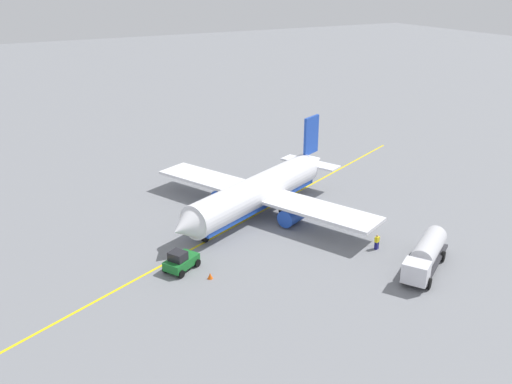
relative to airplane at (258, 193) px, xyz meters
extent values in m
plane|color=slate|center=(0.41, 0.19, -2.79)|extent=(400.00, 400.00, 0.00)
cylinder|color=white|center=(0.41, 0.19, 0.19)|extent=(22.00, 12.85, 3.95)
cube|color=#1E47B7|center=(0.41, 0.19, -0.90)|extent=(20.57, 11.69, 1.10)
cone|color=white|center=(11.72, 5.33, 0.19)|extent=(4.40, 4.73, 3.79)
cone|color=white|center=(-11.47, -5.21, 0.58)|extent=(5.35, 4.85, 3.35)
cube|color=#1E47B7|center=(-10.90, -4.96, 4.56)|extent=(3.06, 1.65, 5.20)
cube|color=white|center=(-10.90, -4.96, 0.59)|extent=(5.66, 8.64, 0.24)
cube|color=white|center=(-0.50, -0.23, -0.31)|extent=(17.31, 30.47, 0.36)
cylinder|color=#1E47B7|center=(-1.92, 4.84, -1.56)|extent=(3.78, 3.24, 2.10)
cylinder|color=#1E47B7|center=(2.38, -4.63, -1.56)|extent=(3.78, 3.24, 2.10)
cylinder|color=#4C4C51|center=(8.89, 4.04, -1.62)|extent=(0.24, 0.24, 1.24)
cylinder|color=black|center=(8.89, 4.04, -2.24)|extent=(1.17, 0.82, 1.10)
cylinder|color=#4C4C51|center=(-2.49, 1.73, -1.62)|extent=(0.24, 0.24, 1.24)
cylinder|color=black|center=(-2.49, 1.73, -2.24)|extent=(1.17, 0.82, 1.10)
cylinder|color=#4C4C51|center=(-0.33, -3.01, -1.62)|extent=(0.24, 0.24, 1.24)
cylinder|color=black|center=(-0.33, -3.01, -2.24)|extent=(1.17, 0.82, 1.10)
cube|color=#2D2D33|center=(-8.50, 19.98, -2.09)|extent=(9.21, 7.07, 0.30)
cube|color=silver|center=(-4.90, 22.24, -1.14)|extent=(2.97, 3.10, 2.00)
cube|color=black|center=(-4.14, 22.72, -0.74)|extent=(1.20, 1.78, 0.90)
cylinder|color=silver|center=(-9.01, 19.66, -0.79)|extent=(6.73, 5.41, 2.30)
cylinder|color=black|center=(-5.90, 23.09, -2.24)|extent=(1.12, 0.88, 1.10)
cylinder|color=black|center=(-4.57, 20.97, -2.24)|extent=(1.12, 0.88, 1.10)
cylinder|color=black|center=(-11.09, 19.82, -2.24)|extent=(1.12, 0.88, 1.10)
cylinder|color=black|center=(-9.76, 17.71, -2.24)|extent=(1.12, 0.88, 1.10)
cube|color=#196B28|center=(13.46, 8.53, -1.94)|extent=(4.12, 3.53, 0.90)
cube|color=black|center=(13.89, 8.78, -1.04)|extent=(2.01, 2.09, 0.90)
cylinder|color=black|center=(12.84, 7.01, -2.39)|extent=(0.84, 0.66, 0.80)
cylinder|color=black|center=(11.83, 8.74, -2.39)|extent=(0.84, 0.66, 0.80)
cylinder|color=black|center=(15.09, 8.31, -2.39)|extent=(0.84, 0.66, 0.80)
cylinder|color=black|center=(14.08, 10.04, -2.39)|extent=(0.84, 0.66, 0.80)
cube|color=navy|center=(-6.79, 14.44, -2.36)|extent=(0.52, 0.45, 0.85)
cube|color=yellow|center=(-6.79, 14.44, -1.64)|extent=(0.61, 0.52, 0.60)
sphere|color=tan|center=(-6.79, 14.44, -1.20)|extent=(0.24, 0.24, 0.24)
cone|color=#F2590F|center=(11.66, 11.55, -2.48)|extent=(0.55, 0.55, 0.61)
cube|color=yellow|center=(0.41, 0.19, -2.78)|extent=(66.73, 30.54, 0.01)
camera|label=1|loc=(29.98, 55.01, 25.33)|focal=38.60mm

